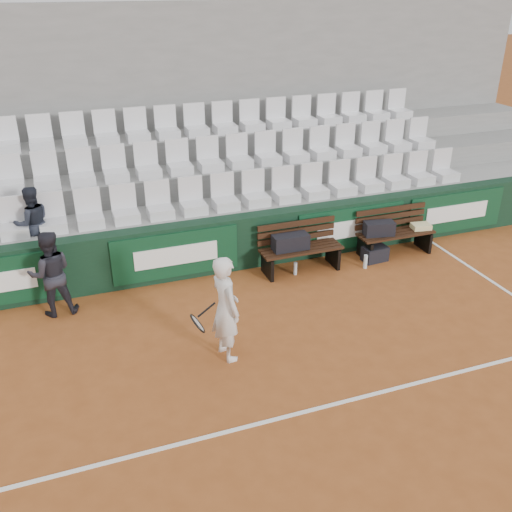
# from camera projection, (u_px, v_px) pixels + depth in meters

# --- Properties ---
(ground) EXTENTS (80.00, 80.00, 0.00)m
(ground) POSITION_uv_depth(u_px,v_px,m) (266.00, 422.00, 6.87)
(ground) COLOR #984E22
(ground) RESTS_ON ground
(court_baseline) EXTENTS (18.00, 0.06, 0.01)m
(court_baseline) POSITION_uv_depth(u_px,v_px,m) (266.00, 422.00, 6.87)
(court_baseline) COLOR white
(court_baseline) RESTS_ON ground
(back_barrier) EXTENTS (18.00, 0.34, 1.00)m
(back_barrier) POSITION_uv_depth(u_px,v_px,m) (189.00, 250.00, 10.04)
(back_barrier) COLOR black
(back_barrier) RESTS_ON ground
(grandstand_tier_front) EXTENTS (18.00, 0.95, 1.00)m
(grandstand_tier_front) POSITION_uv_depth(u_px,v_px,m) (177.00, 236.00, 10.55)
(grandstand_tier_front) COLOR #979795
(grandstand_tier_front) RESTS_ON ground
(grandstand_tier_mid) EXTENTS (18.00, 0.95, 1.45)m
(grandstand_tier_mid) POSITION_uv_depth(u_px,v_px,m) (166.00, 208.00, 11.25)
(grandstand_tier_mid) COLOR gray
(grandstand_tier_mid) RESTS_ON ground
(grandstand_tier_back) EXTENTS (18.00, 0.95, 1.90)m
(grandstand_tier_back) POSITION_uv_depth(u_px,v_px,m) (155.00, 182.00, 11.95)
(grandstand_tier_back) COLOR gray
(grandstand_tier_back) RESTS_ON ground
(grandstand_rear_wall) EXTENTS (18.00, 0.30, 4.40)m
(grandstand_rear_wall) POSITION_uv_depth(u_px,v_px,m) (145.00, 116.00, 11.93)
(grandstand_rear_wall) COLOR gray
(grandstand_rear_wall) RESTS_ON ground
(seat_row_front) EXTENTS (11.90, 0.44, 0.63)m
(seat_row_front) POSITION_uv_depth(u_px,v_px,m) (177.00, 198.00, 10.04)
(seat_row_front) COLOR silver
(seat_row_front) RESTS_ON grandstand_tier_front
(seat_row_mid) EXTENTS (11.90, 0.44, 0.63)m
(seat_row_mid) POSITION_uv_depth(u_px,v_px,m) (164.00, 159.00, 10.65)
(seat_row_mid) COLOR silver
(seat_row_mid) RESTS_ON grandstand_tier_mid
(seat_row_back) EXTENTS (11.90, 0.44, 0.63)m
(seat_row_back) POSITION_uv_depth(u_px,v_px,m) (152.00, 124.00, 11.25)
(seat_row_back) COLOR silver
(seat_row_back) RESTS_ON grandstand_tier_back
(bench_left) EXTENTS (1.50, 0.56, 0.45)m
(bench_left) POSITION_uv_depth(u_px,v_px,m) (301.00, 259.00, 10.32)
(bench_left) COLOR #321B0F
(bench_left) RESTS_ON ground
(bench_right) EXTENTS (1.50, 0.56, 0.45)m
(bench_right) POSITION_uv_depth(u_px,v_px,m) (395.00, 243.00, 10.94)
(bench_right) COLOR black
(bench_right) RESTS_ON ground
(sports_bag_left) EXTENTS (0.65, 0.29, 0.28)m
(sports_bag_left) POSITION_uv_depth(u_px,v_px,m) (291.00, 242.00, 10.11)
(sports_bag_left) COLOR black
(sports_bag_left) RESTS_ON bench_left
(sports_bag_right) EXTENTS (0.60, 0.36, 0.26)m
(sports_bag_right) POSITION_uv_depth(u_px,v_px,m) (379.00, 228.00, 10.68)
(sports_bag_right) COLOR black
(sports_bag_right) RESTS_ON bench_right
(towel) EXTENTS (0.39, 0.31, 0.10)m
(towel) POSITION_uv_depth(u_px,v_px,m) (421.00, 226.00, 10.98)
(towel) COLOR beige
(towel) RESTS_ON bench_right
(sports_bag_ground) EXTENTS (0.48, 0.31, 0.28)m
(sports_bag_ground) POSITION_uv_depth(u_px,v_px,m) (375.00, 254.00, 10.71)
(sports_bag_ground) COLOR black
(sports_bag_ground) RESTS_ON ground
(water_bottle_near) EXTENTS (0.07, 0.07, 0.24)m
(water_bottle_near) POSITION_uv_depth(u_px,v_px,m) (295.00, 268.00, 10.22)
(water_bottle_near) COLOR #AFBEC7
(water_bottle_near) RESTS_ON ground
(water_bottle_far) EXTENTS (0.07, 0.07, 0.26)m
(water_bottle_far) POSITION_uv_depth(u_px,v_px,m) (365.00, 262.00, 10.44)
(water_bottle_far) COLOR silver
(water_bottle_far) RESTS_ON ground
(tennis_player) EXTENTS (0.73, 0.62, 1.55)m
(tennis_player) POSITION_uv_depth(u_px,v_px,m) (225.00, 308.00, 7.74)
(tennis_player) COLOR silver
(tennis_player) RESTS_ON ground
(ball_kid) EXTENTS (0.69, 0.55, 1.40)m
(ball_kid) POSITION_uv_depth(u_px,v_px,m) (51.00, 274.00, 8.80)
(ball_kid) COLOR black
(ball_kid) RESTS_ON ground
(spectator_c) EXTENTS (0.69, 0.59, 1.24)m
(spectator_c) POSITION_uv_depth(u_px,v_px,m) (28.00, 197.00, 9.21)
(spectator_c) COLOR black
(spectator_c) RESTS_ON grandstand_tier_front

